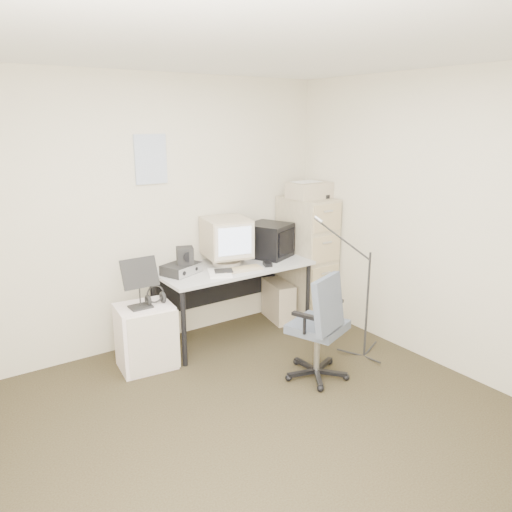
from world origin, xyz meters
TOP-DOWN VIEW (x-y plane):
  - floor at (0.00, 0.00)m, footprint 3.60×3.60m
  - ceiling at (0.00, 0.00)m, footprint 3.60×3.60m
  - wall_back at (0.00, 1.80)m, footprint 3.60×0.02m
  - wall_right at (1.80, 0.00)m, footprint 0.02×3.60m
  - wall_calendar at (-0.02, 1.79)m, footprint 0.30×0.02m
  - filing_cabinet at (1.58, 1.48)m, footprint 0.40×0.60m
  - printer at (1.58, 1.46)m, footprint 0.43×0.30m
  - desk at (0.63, 1.45)m, footprint 1.50×0.70m
  - crt_monitor at (0.60, 1.53)m, footprint 0.48×0.50m
  - crt_tv at (1.11, 1.52)m, footprint 0.50×0.51m
  - desk_speaker at (0.84, 1.57)m, footprint 0.08×0.08m
  - keyboard at (0.60, 1.27)m, footprint 0.41×0.19m
  - mouse at (0.90, 1.25)m, footprint 0.11×0.14m
  - radio_receiver at (0.10, 1.50)m, footprint 0.39×0.34m
  - radio_speaker at (0.14, 1.50)m, footprint 0.19×0.18m
  - papers at (0.38, 1.29)m, footprint 0.30×0.33m
  - pc_tower at (1.24, 1.53)m, footprint 0.28×0.48m
  - office_chair at (0.75, 0.35)m, footprint 0.70×0.70m
  - side_cart at (-0.35, 1.33)m, footprint 0.50×0.42m
  - music_stand at (-0.39, 1.29)m, footprint 0.34×0.26m
  - headphones at (-0.25, 1.30)m, footprint 0.20×0.20m
  - mic_stand at (1.37, 0.39)m, footprint 0.03×0.03m

SIDE VIEW (x-z plane):
  - floor at x=0.00m, z-range -0.01..0.00m
  - pc_tower at x=1.24m, z-range 0.00..0.42m
  - side_cart at x=-0.35m, z-range 0.00..0.57m
  - desk at x=0.63m, z-range 0.00..0.73m
  - office_chair at x=0.75m, z-range 0.00..0.94m
  - headphones at x=-0.25m, z-range 0.61..0.64m
  - mic_stand at x=1.37m, z-range 0.00..1.28m
  - filing_cabinet at x=1.58m, z-range 0.00..1.30m
  - papers at x=0.38m, z-range 0.73..0.75m
  - keyboard at x=0.60m, z-range 0.73..0.75m
  - mouse at x=0.90m, z-range 0.73..0.77m
  - radio_receiver at x=0.10m, z-range 0.73..0.82m
  - music_stand at x=-0.39m, z-range 0.57..1.01m
  - desk_speaker at x=0.84m, z-range 0.73..0.89m
  - radio_speaker at x=0.14m, z-range 0.82..0.97m
  - crt_tv at x=1.11m, z-range 0.73..1.07m
  - crt_monitor at x=0.60m, z-range 0.73..1.18m
  - wall_back at x=0.00m, z-range 0.00..2.50m
  - wall_right at x=1.80m, z-range 0.00..2.50m
  - printer at x=1.58m, z-range 1.30..1.46m
  - wall_calendar at x=-0.02m, z-range 1.53..1.97m
  - ceiling at x=0.00m, z-range 2.50..2.50m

